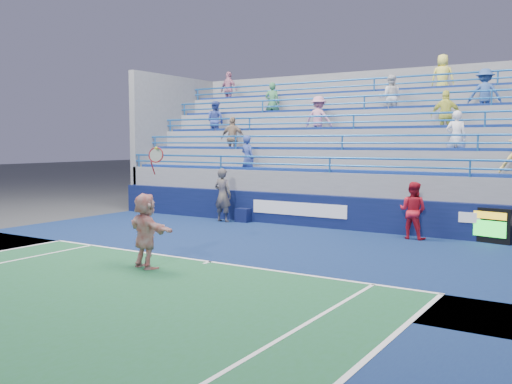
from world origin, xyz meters
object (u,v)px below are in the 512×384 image
Objects in this scene: serve_speed_board at (485,225)px; judge_chair at (244,214)px; tennis_player at (146,231)px; line_judge at (223,195)px; ball_girl at (413,211)px.

judge_chair is at bearing -179.06° from serve_speed_board.
line_judge is (-2.96, 7.14, 0.10)m from tennis_player.
judge_chair is 1.04m from line_judge.
serve_speed_board is 8.18m from judge_chair.
line_judge reaches higher than ball_girl.
tennis_player reaches higher than serve_speed_board.
ball_girl is at bearing -3.48° from judge_chair.
ball_girl reaches higher than serve_speed_board.
line_judge is (-8.85, -0.52, 0.46)m from serve_speed_board.
tennis_player reaches higher than line_judge.
serve_speed_board is 0.75× the size of line_judge.
line_judge is 6.91m from ball_girl.
judge_chair is 6.27m from ball_girl.
serve_speed_board reaches higher than judge_chair.
serve_speed_board is at bearing 52.43° from tennis_player.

